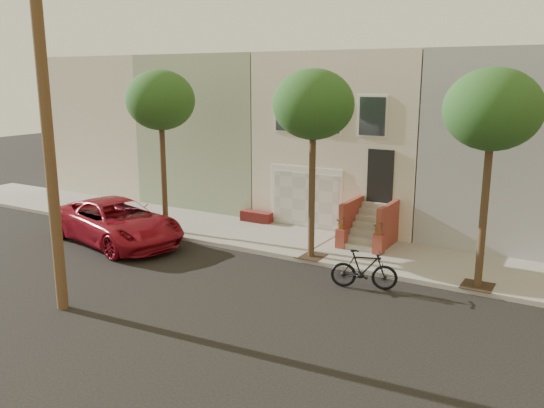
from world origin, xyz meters
The scene contains 9 objects.
ground centered at (0.00, 0.00, 0.00)m, with size 90.00×90.00×0.00m, color black.
sidewalk centered at (0.00, 5.35, 0.07)m, with size 40.00×3.70×0.15m, color #9B978D.
house_row centered at (0.00, 11.19, 3.64)m, with size 33.10×11.70×7.00m.
tree_left centered at (-5.50, 3.90, 5.26)m, with size 2.70×2.57×6.30m.
tree_mid centered at (1.00, 3.90, 5.26)m, with size 2.70×2.57×6.30m.
tree_right centered at (6.50, 3.90, 5.26)m, with size 2.70×2.57×6.30m.
utility_pole centered at (8.00, -3.20, 5.19)m, with size 23.60×1.22×10.00m.
pickup_truck centered at (-6.26, 2.01, 0.83)m, with size 2.75×5.96×1.66m, color maroon.
motorcycle centered at (3.53, 2.36, 0.59)m, with size 0.56×1.98×1.19m, color black.
Camera 1 is at (9.22, -12.61, 6.19)m, focal length 37.05 mm.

